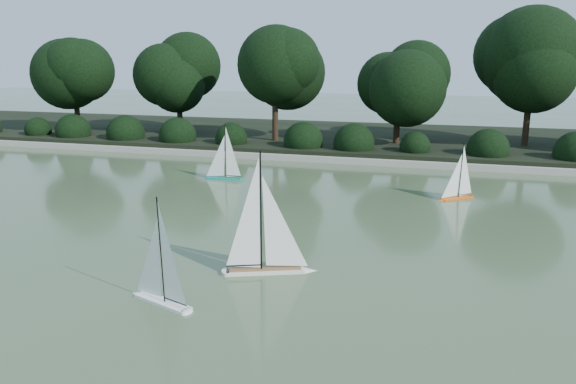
{
  "coord_description": "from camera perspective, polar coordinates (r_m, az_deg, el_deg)",
  "views": [
    {
      "loc": [
        2.71,
        -7.13,
        3.09
      ],
      "look_at": [
        -0.04,
        2.3,
        0.7
      ],
      "focal_mm": 35.0,
      "sensor_mm": 36.0,
      "label": 1
    }
  ],
  "objects": [
    {
      "name": "tree_line",
      "position": [
        18.63,
        11.97,
        12.01
      ],
      "size": [
        26.31,
        3.93,
        4.39
      ],
      "color": "black",
      "rests_on": "ground"
    },
    {
      "name": "ground",
      "position": [
        8.23,
        -4.26,
        -8.42
      ],
      "size": [
        80.0,
        80.0,
        0.0
      ],
      "primitive_type": "plane",
      "color": "#3F5231",
      "rests_on": "ground"
    },
    {
      "name": "shrub_hedge",
      "position": [
        17.45,
        7.16,
        4.87
      ],
      "size": [
        29.1,
        1.1,
        1.1
      ],
      "color": "black",
      "rests_on": "ground"
    },
    {
      "name": "sailboat_orange",
      "position": [
        12.92,
        16.6,
        0.21
      ],
      "size": [
        0.83,
        0.72,
        1.34
      ],
      "color": "#EE5E0C",
      "rests_on": "ground"
    },
    {
      "name": "sailboat_teal",
      "position": [
        14.51,
        -6.81,
        2.23
      ],
      "size": [
        1.1,
        0.26,
        1.5
      ],
      "color": "#0C867C",
      "rests_on": "ground"
    },
    {
      "name": "sailboat_white_a",
      "position": [
        7.47,
        -13.14,
        -9.17
      ],
      "size": [
        1.09,
        0.53,
        1.52
      ],
      "color": "white",
      "rests_on": "ground"
    },
    {
      "name": "far_bank",
      "position": [
        20.53,
        8.54,
        5.29
      ],
      "size": [
        40.0,
        8.0,
        0.3
      ],
      "primitive_type": "cube",
      "color": "black",
      "rests_on": "ground"
    },
    {
      "name": "sailboat_white_b",
      "position": [
        8.21,
        -1.61,
        -6.22
      ],
      "size": [
        1.38,
        0.71,
        1.94
      ],
      "color": "silver",
      "rests_on": "ground"
    },
    {
      "name": "pond_coping",
      "position": [
        16.63,
        6.63,
        3.19
      ],
      "size": [
        40.0,
        0.35,
        0.18
      ],
      "primitive_type": "cube",
      "color": "gray",
      "rests_on": "ground"
    }
  ]
}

